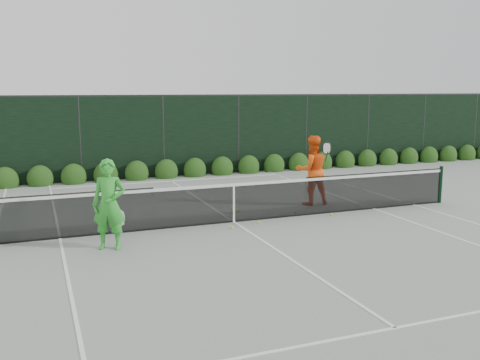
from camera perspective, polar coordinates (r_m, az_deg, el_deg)
name	(u,v)px	position (r m, az deg, el deg)	size (l,w,h in m)	color
ground	(234,222)	(13.33, -0.66, -4.52)	(80.00, 80.00, 0.00)	gray
tennis_net	(233,201)	(13.20, -0.77, -2.29)	(12.90, 0.10, 1.07)	black
player_woman	(109,204)	(11.28, -13.79, -2.55)	(0.80, 0.68, 1.88)	green
player_man	(312,170)	(15.32, 7.68, 1.04)	(1.04, 0.86, 1.98)	#F55A14
court_lines	(234,222)	(13.33, -0.66, -4.49)	(11.03, 23.83, 0.01)	white
windscreen_fence	(282,179)	(10.57, 4.48, 0.08)	(32.00, 21.07, 3.06)	black
hedge_row	(166,172)	(20.01, -7.86, 0.89)	(31.66, 0.65, 0.94)	#16320D
tennis_balls	(272,217)	(13.71, 3.42, -3.99)	(2.96, 1.62, 0.07)	#CEED34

